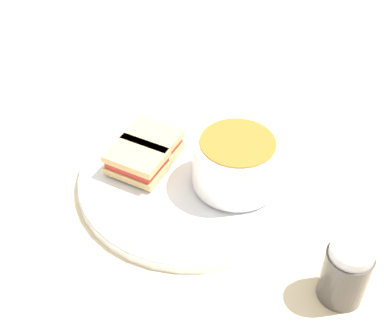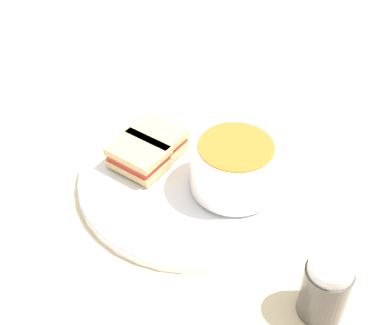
{
  "view_description": "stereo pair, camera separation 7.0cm",
  "coord_description": "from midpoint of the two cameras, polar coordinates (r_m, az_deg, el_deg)",
  "views": [
    {
      "loc": [
        0.33,
        -0.4,
        0.5
      ],
      "look_at": [
        0.0,
        0.0,
        0.03
      ],
      "focal_mm": 50.0,
      "sensor_mm": 36.0,
      "label": 1
    },
    {
      "loc": [
        0.38,
        -0.35,
        0.5
      ],
      "look_at": [
        0.0,
        0.0,
        0.03
      ],
      "focal_mm": 50.0,
      "sensor_mm": 36.0,
      "label": 2
    }
  ],
  "objects": [
    {
      "name": "ground_plane",
      "position": [
        0.72,
        2.77,
        -2.18
      ],
      "size": [
        2.4,
        2.4,
        0.0
      ],
      "primitive_type": "plane",
      "color": "beige"
    },
    {
      "name": "plate",
      "position": [
        0.71,
        2.79,
        -1.69
      ],
      "size": [
        0.3,
        0.3,
        0.02
      ],
      "color": "white",
      "rests_on": "ground_plane"
    },
    {
      "name": "soup_bowl",
      "position": [
        0.67,
        7.54,
        -0.47
      ],
      "size": [
        0.11,
        0.11,
        0.07
      ],
      "color": "white",
      "rests_on": "plate"
    },
    {
      "name": "spoon",
      "position": [
        0.76,
        7.5,
        2.51
      ],
      "size": [
        0.13,
        0.05,
        0.01
      ],
      "rotation": [
        0.0,
        0.0,
        9.11
      ],
      "color": "silver",
      "rests_on": "plate"
    },
    {
      "name": "sandwich_half_near",
      "position": [
        0.74,
        -0.79,
        2.58
      ],
      "size": [
        0.08,
        0.07,
        0.03
      ],
      "rotation": [
        0.0,
        0.0,
        3.35
      ],
      "color": "tan",
      "rests_on": "plate"
    },
    {
      "name": "sandwich_half_far",
      "position": [
        0.71,
        -2.95,
        0.51
      ],
      "size": [
        0.08,
        0.07,
        0.03
      ],
      "rotation": [
        0.0,
        0.0,
        3.35
      ],
      "color": "tan",
      "rests_on": "plate"
    },
    {
      "name": "salt_shaker",
      "position": [
        0.59,
        17.45,
        -12.87
      ],
      "size": [
        0.05,
        0.05,
        0.08
      ],
      "color": "#4C4742",
      "rests_on": "ground_plane"
    }
  ]
}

